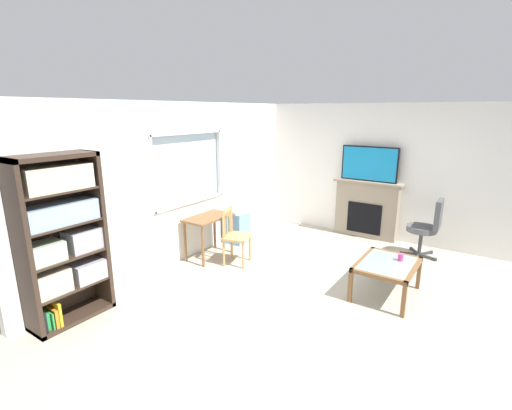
% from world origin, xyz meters
% --- Properties ---
extents(ground, '(6.52, 5.77, 0.02)m').
position_xyz_m(ground, '(0.00, 0.00, -0.01)').
color(ground, '#B2A893').
extents(wall_back_with_window, '(5.52, 0.15, 2.51)m').
position_xyz_m(wall_back_with_window, '(-0.01, 2.39, 1.23)').
color(wall_back_with_window, white).
rests_on(wall_back_with_window, ground).
extents(wall_right, '(0.12, 4.97, 2.51)m').
position_xyz_m(wall_right, '(2.82, 0.00, 1.26)').
color(wall_right, white).
rests_on(wall_right, ground).
extents(bookshelf, '(0.90, 0.38, 1.93)m').
position_xyz_m(bookshelf, '(-2.12, 2.14, 1.03)').
color(bookshelf, '#38281E').
rests_on(bookshelf, ground).
extents(desk_under_window, '(0.83, 0.48, 0.70)m').
position_xyz_m(desk_under_window, '(0.21, 2.04, 0.58)').
color(desk_under_window, brown).
rests_on(desk_under_window, ground).
extents(wooden_chair, '(0.52, 0.50, 0.90)m').
position_xyz_m(wooden_chair, '(0.23, 1.52, 0.46)').
color(wooden_chair, tan).
rests_on(wooden_chair, ground).
extents(plastic_drawer_unit, '(0.35, 0.40, 0.58)m').
position_xyz_m(plastic_drawer_unit, '(1.02, 2.09, 0.29)').
color(plastic_drawer_unit, '#72ADDB').
rests_on(plastic_drawer_unit, ground).
extents(fireplace, '(0.26, 1.27, 1.10)m').
position_xyz_m(fireplace, '(2.66, 0.22, 0.55)').
color(fireplace, gray).
rests_on(fireplace, ground).
extents(tv, '(0.06, 1.04, 0.65)m').
position_xyz_m(tv, '(2.64, 0.22, 1.42)').
color(tv, black).
rests_on(tv, fireplace).
extents(office_chair, '(0.56, 0.58, 1.00)m').
position_xyz_m(office_chair, '(2.21, -0.95, 0.55)').
color(office_chair, '#4C4C51').
rests_on(office_chair, ground).
extents(coffee_table, '(0.92, 0.70, 0.46)m').
position_xyz_m(coffee_table, '(0.51, -0.76, 0.39)').
color(coffee_table, '#8C9E99').
rests_on(coffee_table, ground).
extents(sippy_cup, '(0.07, 0.07, 0.09)m').
position_xyz_m(sippy_cup, '(0.69, -0.88, 0.50)').
color(sippy_cup, '#DB3D84').
rests_on(sippy_cup, coffee_table).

